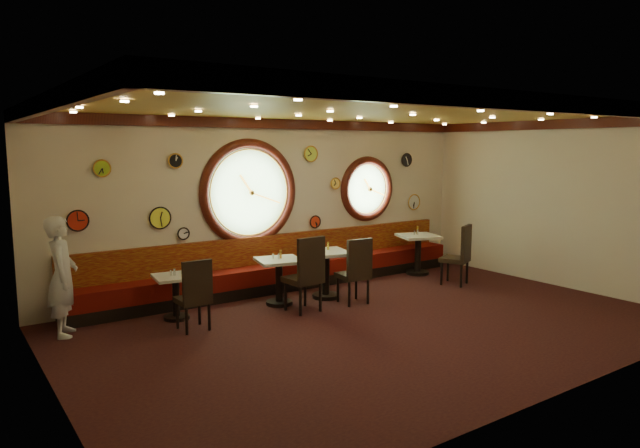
{
  "coord_description": "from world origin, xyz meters",
  "views": [
    {
      "loc": [
        -5.49,
        -6.38,
        2.68
      ],
      "look_at": [
        -0.52,
        0.8,
        1.5
      ],
      "focal_mm": 32.0,
      "sensor_mm": 36.0,
      "label": 1
    }
  ],
  "objects_px": {
    "chair_d": "(460,251)",
    "condiment_a_salt": "(171,273)",
    "condiment_b_pepper": "(279,256)",
    "condiment_a_bottle": "(183,268)",
    "condiment_c_salt": "(319,248)",
    "chair_a": "(195,290)",
    "condiment_c_bottle": "(328,246)",
    "waiter": "(62,276)",
    "table_b": "(279,276)",
    "table_c": "(326,268)",
    "chair_b": "(307,269)",
    "table_d": "(418,249)",
    "chair_c": "(356,267)",
    "table_a": "(176,292)",
    "condiment_b_salt": "(273,256)",
    "condiment_a_pepper": "(174,272)",
    "condiment_d_bottle": "(417,230)",
    "condiment_d_pepper": "(418,232)",
    "condiment_c_pepper": "(324,248)",
    "condiment_d_salt": "(414,233)",
    "condiment_b_bottle": "(280,254)"
  },
  "relations": [
    {
      "from": "condiment_b_pepper",
      "to": "condiment_c_pepper",
      "type": "bearing_deg",
      "value": -2.67
    },
    {
      "from": "chair_b",
      "to": "chair_a",
      "type": "bearing_deg",
      "value": 171.89
    },
    {
      "from": "condiment_c_bottle",
      "to": "table_d",
      "type": "bearing_deg",
      "value": 8.01
    },
    {
      "from": "chair_b",
      "to": "table_c",
      "type": "bearing_deg",
      "value": 31.96
    },
    {
      "from": "table_a",
      "to": "table_d",
      "type": "distance_m",
      "value": 5.39
    },
    {
      "from": "table_a",
      "to": "condiment_a_salt",
      "type": "xyz_separation_m",
      "value": [
        -0.06,
        0.01,
        0.3
      ]
    },
    {
      "from": "condiment_c_salt",
      "to": "condiment_b_pepper",
      "type": "height_order",
      "value": "condiment_c_salt"
    },
    {
      "from": "condiment_d_bottle",
      "to": "chair_c",
      "type": "bearing_deg",
      "value": -154.92
    },
    {
      "from": "waiter",
      "to": "condiment_c_salt",
      "type": "bearing_deg",
      "value": -78.49
    },
    {
      "from": "condiment_b_salt",
      "to": "condiment_c_salt",
      "type": "distance_m",
      "value": 0.89
    },
    {
      "from": "chair_a",
      "to": "condiment_b_pepper",
      "type": "distance_m",
      "value": 1.82
    },
    {
      "from": "chair_c",
      "to": "condiment_d_pepper",
      "type": "relative_size",
      "value": 6.61
    },
    {
      "from": "condiment_d_salt",
      "to": "condiment_c_bottle",
      "type": "relative_size",
      "value": 0.6
    },
    {
      "from": "condiment_a_bottle",
      "to": "condiment_a_salt",
      "type": "bearing_deg",
      "value": -176.8
    },
    {
      "from": "table_c",
      "to": "chair_b",
      "type": "bearing_deg",
      "value": -143.66
    },
    {
      "from": "table_a",
      "to": "chair_c",
      "type": "distance_m",
      "value": 3.0
    },
    {
      "from": "table_d",
      "to": "condiment_d_pepper",
      "type": "height_order",
      "value": "condiment_d_pepper"
    },
    {
      "from": "condiment_a_pepper",
      "to": "condiment_d_bottle",
      "type": "xyz_separation_m",
      "value": [
        5.48,
        0.29,
        0.17
      ]
    },
    {
      "from": "chair_c",
      "to": "condiment_c_salt",
      "type": "xyz_separation_m",
      "value": [
        -0.28,
        0.72,
        0.24
      ]
    },
    {
      "from": "condiment_d_pepper",
      "to": "condiment_c_bottle",
      "type": "bearing_deg",
      "value": -171.47
    },
    {
      "from": "condiment_a_salt",
      "to": "condiment_b_bottle",
      "type": "xyz_separation_m",
      "value": [
        1.87,
        -0.18,
        0.12
      ]
    },
    {
      "from": "condiment_d_pepper",
      "to": "table_c",
      "type": "bearing_deg",
      "value": -169.94
    },
    {
      "from": "table_a",
      "to": "condiment_d_salt",
      "type": "distance_m",
      "value": 5.36
    },
    {
      "from": "condiment_c_bottle",
      "to": "condiment_d_salt",
      "type": "bearing_deg",
      "value": 9.63
    },
    {
      "from": "table_c",
      "to": "condiment_b_bottle",
      "type": "xyz_separation_m",
      "value": [
        -0.87,
        0.12,
        0.33
      ]
    },
    {
      "from": "chair_c",
      "to": "condiment_b_pepper",
      "type": "xyz_separation_m",
      "value": [
        -1.1,
        0.73,
        0.19
      ]
    },
    {
      "from": "chair_a",
      "to": "condiment_b_pepper",
      "type": "xyz_separation_m",
      "value": [
        1.73,
        0.53,
        0.23
      ]
    },
    {
      "from": "condiment_b_pepper",
      "to": "condiment_b_bottle",
      "type": "xyz_separation_m",
      "value": [
        0.06,
        0.04,
        0.03
      ]
    },
    {
      "from": "condiment_c_bottle",
      "to": "table_c",
      "type": "bearing_deg",
      "value": -140.92
    },
    {
      "from": "condiment_a_salt",
      "to": "condiment_c_pepper",
      "type": "distance_m",
      "value": 2.72
    },
    {
      "from": "condiment_c_bottle",
      "to": "waiter",
      "type": "height_order",
      "value": "waiter"
    },
    {
      "from": "condiment_c_bottle",
      "to": "condiment_a_pepper",
      "type": "bearing_deg",
      "value": 176.04
    },
    {
      "from": "chair_d",
      "to": "condiment_b_pepper",
      "type": "relative_size",
      "value": 7.51
    },
    {
      "from": "table_a",
      "to": "condiment_b_salt",
      "type": "xyz_separation_m",
      "value": [
        1.69,
        -0.11,
        0.4
      ]
    },
    {
      "from": "table_a",
      "to": "condiment_d_pepper",
      "type": "distance_m",
      "value": 5.41
    },
    {
      "from": "chair_b",
      "to": "condiment_a_bottle",
      "type": "xyz_separation_m",
      "value": [
        -1.74,
        0.88,
        0.08
      ]
    },
    {
      "from": "chair_a",
      "to": "condiment_a_pepper",
      "type": "relative_size",
      "value": 6.16
    },
    {
      "from": "table_c",
      "to": "table_d",
      "type": "relative_size",
      "value": 0.94
    },
    {
      "from": "condiment_c_salt",
      "to": "chair_a",
      "type": "bearing_deg",
      "value": -168.56
    },
    {
      "from": "table_b",
      "to": "chair_a",
      "type": "distance_m",
      "value": 1.82
    },
    {
      "from": "chair_d",
      "to": "condiment_a_salt",
      "type": "height_order",
      "value": "chair_d"
    },
    {
      "from": "condiment_c_pepper",
      "to": "condiment_a_bottle",
      "type": "distance_m",
      "value": 2.51
    },
    {
      "from": "table_a",
      "to": "condiment_a_pepper",
      "type": "relative_size",
      "value": 6.6
    },
    {
      "from": "condiment_b_salt",
      "to": "condiment_a_pepper",
      "type": "height_order",
      "value": "condiment_b_salt"
    },
    {
      "from": "condiment_b_pepper",
      "to": "table_b",
      "type": "bearing_deg",
      "value": 51.31
    },
    {
      "from": "condiment_b_pepper",
      "to": "condiment_a_bottle",
      "type": "relative_size",
      "value": 0.54
    },
    {
      "from": "condiment_b_pepper",
      "to": "waiter",
      "type": "distance_m",
      "value": 3.36
    },
    {
      "from": "chair_b",
      "to": "chair_d",
      "type": "relative_size",
      "value": 1.06
    },
    {
      "from": "condiment_a_pepper",
      "to": "condiment_a_bottle",
      "type": "xyz_separation_m",
      "value": [
        0.16,
        0.02,
        0.04
      ]
    },
    {
      "from": "chair_a",
      "to": "condiment_b_bottle",
      "type": "height_order",
      "value": "chair_a"
    }
  ]
}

